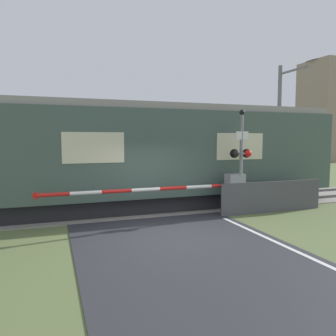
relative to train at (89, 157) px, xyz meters
name	(u,v)px	position (x,y,z in m)	size (l,w,h in m)	color
ground_plane	(168,234)	(1.69, -3.48, -1.96)	(80.00, 80.00, 0.00)	#5B6B3D
track_bed	(136,208)	(1.69, 0.00, -1.94)	(36.00, 3.20, 0.13)	gray
train	(89,157)	(0.00, 0.00, 0.00)	(19.02, 2.76, 3.84)	black
crossing_barrier	(220,193)	(4.13, -1.95, -1.21)	(6.77, 0.44, 1.39)	gray
signal_post	(241,156)	(4.83, -2.11, 0.06)	(0.78, 0.26, 3.58)	gray
catenary_pole	(279,126)	(9.49, 1.86, 1.27)	(0.20, 1.90, 6.18)	slate
distant_building	(327,108)	(29.57, 18.74, 4.29)	(5.48, 5.48, 12.35)	gray
roadside_fence	(273,197)	(6.10, -2.17, -1.41)	(4.09, 0.06, 1.10)	#4C4C51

